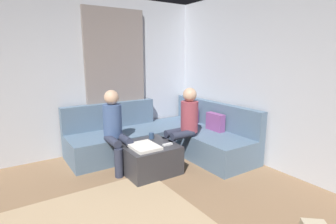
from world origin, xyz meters
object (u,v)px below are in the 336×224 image
Objects in this scene: ottoman at (148,158)px; coffee_mug at (151,136)px; sectional_couch at (166,137)px; person_on_couch_back at (185,122)px; game_remote at (167,144)px; person_on_couch_side at (115,127)px.

ottoman is 8.00× the size of coffee_mug.
coffee_mug is (0.30, -0.46, 0.19)m from sectional_couch.
game_remote is at bearing 115.07° from person_on_couch_back.
person_on_couch_back is 1.00× the size of person_on_couch_side.
person_on_couch_side reaches higher than ottoman.
person_on_couch_side is at bearing -135.96° from ottoman.
sectional_couch is at bearing 128.91° from ottoman.
sectional_couch is 0.82m from ottoman.
person_on_couch_back is (-0.04, 0.69, 0.45)m from ottoman.
person_on_couch_side is (-0.15, -0.54, 0.19)m from coffee_mug.
person_on_couch_back is at bearing 93.41° from ottoman.
coffee_mug is at bearing 164.60° from person_on_couch_side.
ottoman is 0.38m from coffee_mug.
sectional_couch is 26.84× the size of coffee_mug.
person_on_couch_back is (-0.22, 0.47, 0.23)m from game_remote.
sectional_couch is 17.00× the size of game_remote.
sectional_couch is 1.07m from person_on_couch_side.
person_on_couch_side reaches higher than coffee_mug.
sectional_couch is at bearing 122.79° from coffee_mug.
coffee_mug is 0.08× the size of person_on_couch_side.
sectional_couch is 0.83m from game_remote.
person_on_couch_side reaches higher than game_remote.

